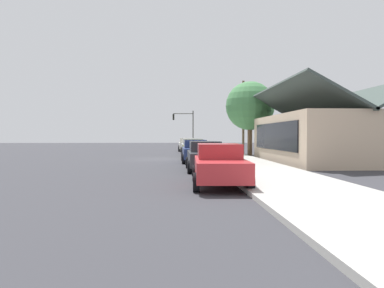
{
  "coord_description": "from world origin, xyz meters",
  "views": [
    {
      "loc": [
        27.54,
        1.16,
        1.92
      ],
      "look_at": [
        0.78,
        2.52,
        1.24
      ],
      "focal_mm": 31.98,
      "sensor_mm": 36.0,
      "label": 1
    }
  ],
  "objects_px": {
    "car_olive": "(193,148)",
    "utility_pole_wooden": "(243,116)",
    "car_silver": "(191,146)",
    "car_cherry": "(220,164)",
    "fire_hydrant_red": "(214,154)",
    "traffic_light_main": "(185,123)",
    "car_charcoal": "(205,155)",
    "car_ivory": "(187,144)",
    "shade_tree": "(250,106)",
    "car_navy": "(195,151)"
  },
  "relations": [
    {
      "from": "car_charcoal",
      "to": "car_cherry",
      "type": "bearing_deg",
      "value": 0.72
    },
    {
      "from": "car_charcoal",
      "to": "shade_tree",
      "type": "relative_size",
      "value": 0.66
    },
    {
      "from": "utility_pole_wooden",
      "to": "fire_hydrant_red",
      "type": "distance_m",
      "value": 10.17
    },
    {
      "from": "car_charcoal",
      "to": "car_cherry",
      "type": "height_order",
      "value": "same"
    },
    {
      "from": "car_olive",
      "to": "fire_hydrant_red",
      "type": "relative_size",
      "value": 6.77
    },
    {
      "from": "car_silver",
      "to": "utility_pole_wooden",
      "type": "height_order",
      "value": "utility_pole_wooden"
    },
    {
      "from": "car_cherry",
      "to": "shade_tree",
      "type": "relative_size",
      "value": 0.64
    },
    {
      "from": "car_charcoal",
      "to": "car_ivory",
      "type": "bearing_deg",
      "value": -179.05
    },
    {
      "from": "car_charcoal",
      "to": "car_cherry",
      "type": "xyz_separation_m",
      "value": [
        5.68,
        0.04,
        -0.0
      ]
    },
    {
      "from": "utility_pole_wooden",
      "to": "car_silver",
      "type": "bearing_deg",
      "value": -98.35
    },
    {
      "from": "car_charcoal",
      "to": "shade_tree",
      "type": "distance_m",
      "value": 15.14
    },
    {
      "from": "car_olive",
      "to": "utility_pole_wooden",
      "type": "xyz_separation_m",
      "value": [
        -4.88,
        5.4,
        3.11
      ]
    },
    {
      "from": "utility_pole_wooden",
      "to": "fire_hydrant_red",
      "type": "bearing_deg",
      "value": -24.71
    },
    {
      "from": "car_ivory",
      "to": "car_navy",
      "type": "xyz_separation_m",
      "value": [
        16.98,
        0.02,
        0.0
      ]
    },
    {
      "from": "car_cherry",
      "to": "fire_hydrant_red",
      "type": "height_order",
      "value": "car_cherry"
    },
    {
      "from": "car_silver",
      "to": "shade_tree",
      "type": "height_order",
      "value": "shade_tree"
    },
    {
      "from": "utility_pole_wooden",
      "to": "car_cherry",
      "type": "bearing_deg",
      "value": -13.7
    },
    {
      "from": "car_navy",
      "to": "shade_tree",
      "type": "distance_m",
      "value": 10.38
    },
    {
      "from": "car_silver",
      "to": "car_navy",
      "type": "relative_size",
      "value": 1.02
    },
    {
      "from": "car_navy",
      "to": "fire_hydrant_red",
      "type": "xyz_separation_m",
      "value": [
        -1.68,
        1.57,
        -0.32
      ]
    },
    {
      "from": "car_silver",
      "to": "car_ivory",
      "type": "bearing_deg",
      "value": -178.96
    },
    {
      "from": "traffic_light_main",
      "to": "car_charcoal",
      "type": "bearing_deg",
      "value": 0.63
    },
    {
      "from": "car_olive",
      "to": "utility_pole_wooden",
      "type": "relative_size",
      "value": 0.64
    },
    {
      "from": "car_silver",
      "to": "fire_hydrant_red",
      "type": "relative_size",
      "value": 6.88
    },
    {
      "from": "car_charcoal",
      "to": "traffic_light_main",
      "type": "height_order",
      "value": "traffic_light_main"
    },
    {
      "from": "car_cherry",
      "to": "car_navy",
      "type": "bearing_deg",
      "value": -176.18
    },
    {
      "from": "car_silver",
      "to": "car_cherry",
      "type": "xyz_separation_m",
      "value": [
        22.65,
        0.06,
        -0.0
      ]
    },
    {
      "from": "utility_pole_wooden",
      "to": "fire_hydrant_red",
      "type": "height_order",
      "value": "utility_pole_wooden"
    },
    {
      "from": "car_olive",
      "to": "car_navy",
      "type": "height_order",
      "value": "same"
    },
    {
      "from": "car_charcoal",
      "to": "utility_pole_wooden",
      "type": "bearing_deg",
      "value": 162.03
    },
    {
      "from": "traffic_light_main",
      "to": "utility_pole_wooden",
      "type": "distance_m",
      "value": 12.05
    },
    {
      "from": "car_charcoal",
      "to": "traffic_light_main",
      "type": "distance_m",
      "value": 26.95
    },
    {
      "from": "car_charcoal",
      "to": "utility_pole_wooden",
      "type": "distance_m",
      "value": 17.33
    },
    {
      "from": "car_charcoal",
      "to": "shade_tree",
      "type": "bearing_deg",
      "value": 158.4
    },
    {
      "from": "car_ivory",
      "to": "car_silver",
      "type": "distance_m",
      "value": 5.82
    },
    {
      "from": "car_ivory",
      "to": "utility_pole_wooden",
      "type": "bearing_deg",
      "value": 40.24
    },
    {
      "from": "car_silver",
      "to": "utility_pole_wooden",
      "type": "xyz_separation_m",
      "value": [
        0.79,
        5.39,
        3.11
      ]
    },
    {
      "from": "car_cherry",
      "to": "fire_hydrant_red",
      "type": "bearing_deg",
      "value": 176.85
    },
    {
      "from": "car_olive",
      "to": "utility_pole_wooden",
      "type": "bearing_deg",
      "value": 130.28
    },
    {
      "from": "car_navy",
      "to": "shade_tree",
      "type": "bearing_deg",
      "value": 143.93
    },
    {
      "from": "car_silver",
      "to": "traffic_light_main",
      "type": "xyz_separation_m",
      "value": [
        -9.84,
        -0.27,
        2.68
      ]
    },
    {
      "from": "car_olive",
      "to": "traffic_light_main",
      "type": "height_order",
      "value": "traffic_light_main"
    },
    {
      "from": "car_navy",
      "to": "utility_pole_wooden",
      "type": "bearing_deg",
      "value": 151.88
    },
    {
      "from": "car_navy",
      "to": "utility_pole_wooden",
      "type": "xyz_separation_m",
      "value": [
        -10.37,
        5.57,
        3.11
      ]
    },
    {
      "from": "car_navy",
      "to": "car_silver",
      "type": "bearing_deg",
      "value": 179.18
    },
    {
      "from": "car_ivory",
      "to": "shade_tree",
      "type": "distance_m",
      "value": 11.51
    },
    {
      "from": "car_silver",
      "to": "car_olive",
      "type": "distance_m",
      "value": 5.67
    },
    {
      "from": "car_navy",
      "to": "car_olive",
      "type": "bearing_deg",
      "value": 178.38
    },
    {
      "from": "car_silver",
      "to": "car_charcoal",
      "type": "relative_size",
      "value": 1.05
    },
    {
      "from": "car_cherry",
      "to": "shade_tree",
      "type": "xyz_separation_m",
      "value": [
        -19.26,
        5.44,
        3.88
      ]
    }
  ]
}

